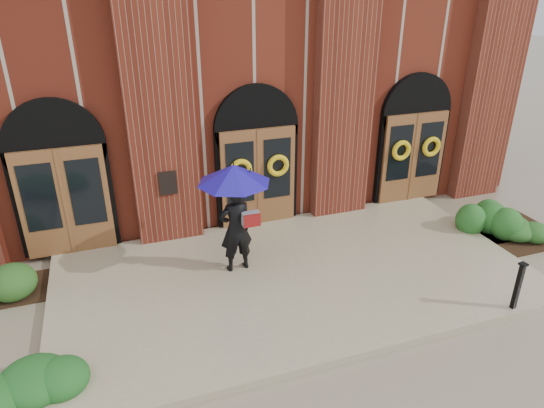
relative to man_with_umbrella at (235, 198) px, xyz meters
name	(u,v)px	position (x,y,z in m)	size (l,w,h in m)	color
ground	(298,283)	(1.12, -0.76, -1.83)	(90.00, 90.00, 0.00)	gray
landing	(295,276)	(1.12, -0.61, -1.76)	(10.00, 5.30, 0.15)	tan
church_building	(203,57)	(1.12, 8.02, 1.67)	(16.20, 12.53, 7.00)	#602214
man_with_umbrella	(235,198)	(0.00, 0.00, 0.00)	(1.66, 1.66, 2.40)	black
metal_post	(518,285)	(4.62, -3.11, -1.16)	(0.15, 0.15, 1.00)	black
hedge_wall_right	(488,218)	(6.55, -0.19, -1.45)	(3.02, 1.21, 0.77)	#21561E
hedge_front_left	(23,408)	(-3.98, -2.76, -1.57)	(1.49, 1.28, 0.53)	#1B4E1C
hedge_front_right	(514,233)	(6.81, -0.84, -1.60)	(1.31, 1.13, 0.46)	#23511D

